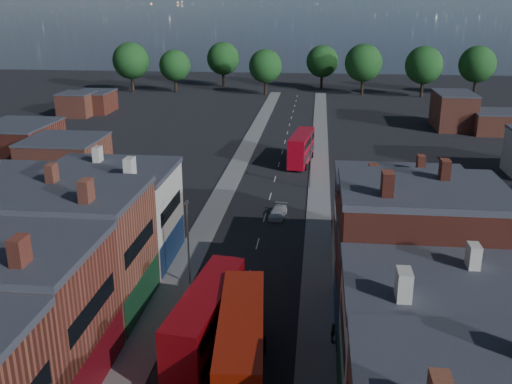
% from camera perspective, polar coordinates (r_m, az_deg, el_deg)
% --- Properties ---
extents(pavement_west, '(3.00, 200.00, 0.12)m').
position_cam_1_polar(pavement_west, '(71.69, -4.16, -1.75)').
color(pavement_west, gray).
rests_on(pavement_west, ground).
extents(pavement_east, '(3.00, 200.00, 0.12)m').
position_cam_1_polar(pavement_east, '(70.59, 6.29, -2.14)').
color(pavement_east, gray).
rests_on(pavement_east, ground).
extents(lamp_post_2, '(0.25, 0.70, 8.12)m').
position_cam_1_polar(lamp_post_2, '(51.53, -6.82, -4.52)').
color(lamp_post_2, slate).
rests_on(lamp_post_2, ground).
extents(lamp_post_3, '(0.25, 0.70, 8.12)m').
position_cam_1_polar(lamp_post_3, '(78.75, 5.50, 3.60)').
color(lamp_post_3, slate).
rests_on(lamp_post_3, ground).
extents(bus_0, '(4.17, 12.17, 5.15)m').
position_cam_1_polar(bus_0, '(42.52, -4.93, -12.61)').
color(bus_0, '#A80911').
rests_on(bus_0, ground).
extents(bus_1, '(4.06, 12.85, 5.46)m').
position_cam_1_polar(bus_1, '(39.09, -1.47, -15.31)').
color(bus_1, '#B71F0A').
rests_on(bus_1, ground).
extents(bus_2, '(3.99, 11.70, 4.95)m').
position_cam_1_polar(bus_2, '(91.97, 4.55, 4.46)').
color(bus_2, '#AD0717').
rests_on(bus_2, ground).
extents(car_1, '(1.88, 4.05, 1.28)m').
position_cam_1_polar(car_1, '(40.86, -1.78, -17.57)').
color(car_1, '#121250').
rests_on(car_1, ground).
extents(car_2, '(2.58, 4.84, 1.29)m').
position_cam_1_polar(car_2, '(52.81, -3.46, -8.68)').
color(car_2, black).
rests_on(car_2, ground).
extents(car_3, '(2.26, 4.52, 1.26)m').
position_cam_1_polar(car_3, '(69.01, 2.23, -2.02)').
color(car_3, white).
rests_on(car_3, ground).
extents(ped_3, '(0.66, 1.02, 1.61)m').
position_cam_1_polar(ped_3, '(44.73, 7.70, -13.80)').
color(ped_3, '#5C574F').
rests_on(ped_3, pavement_east).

